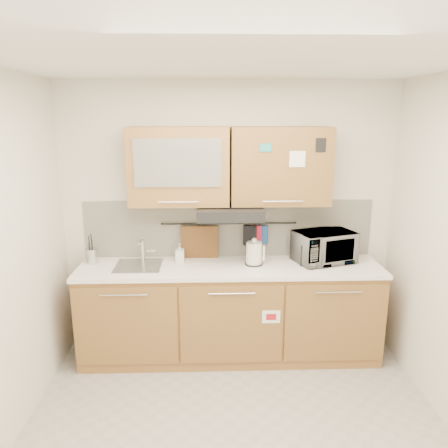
{
  "coord_description": "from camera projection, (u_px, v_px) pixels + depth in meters",
  "views": [
    {
      "loc": [
        -0.18,
        -2.64,
        2.29
      ],
      "look_at": [
        -0.06,
        1.05,
        1.36
      ],
      "focal_mm": 35.0,
      "sensor_mm": 36.0,
      "label": 1
    }
  ],
  "objects": [
    {
      "name": "microwave",
      "position": [
        324.0,
        247.0,
        4.14
      ],
      "size": [
        0.62,
        0.52,
        0.3
      ],
      "primitive_type": "imported",
      "rotation": [
        0.0,
        0.0,
        0.33
      ],
      "color": "#999999",
      "rests_on": "countertop"
    },
    {
      "name": "wall_back",
      "position": [
        229.0,
        218.0,
        4.26
      ],
      "size": [
        3.2,
        0.0,
        3.2
      ],
      "primitive_type": "plane",
      "rotation": [
        1.57,
        0.0,
        0.0
      ],
      "color": "silver",
      "rests_on": "ground"
    },
    {
      "name": "oven_mitt",
      "position": [
        262.0,
        235.0,
        4.25
      ],
      "size": [
        0.11,
        0.06,
        0.18
      ],
      "primitive_type": "cube",
      "rotation": [
        0.0,
        0.0,
        -0.28
      ],
      "color": "navy",
      "rests_on": "utensil_rail"
    },
    {
      "name": "utensil_rail",
      "position": [
        229.0,
        223.0,
        4.23
      ],
      "size": [
        1.3,
        0.02,
        0.02
      ],
      "primitive_type": "cylinder",
      "rotation": [
        0.0,
        1.57,
        0.0
      ],
      "color": "black",
      "rests_on": "backsplash"
    },
    {
      "name": "countertop",
      "position": [
        230.0,
        268.0,
        4.06
      ],
      "size": [
        2.82,
        0.62,
        0.04
      ],
      "primitive_type": "cube",
      "color": "white",
      "rests_on": "base_cabinet"
    },
    {
      "name": "upper_cabinets",
      "position": [
        229.0,
        166.0,
        3.96
      ],
      "size": [
        1.82,
        0.37,
        0.7
      ],
      "color": "#A77B3B",
      "rests_on": "wall_back"
    },
    {
      "name": "range_hood",
      "position": [
        230.0,
        212.0,
        3.99
      ],
      "size": [
        0.6,
        0.46,
        0.1
      ],
      "primitive_type": "cube",
      "color": "black",
      "rests_on": "upper_cabinets"
    },
    {
      "name": "ceiling",
      "position": [
        241.0,
        58.0,
        2.49
      ],
      "size": [
        3.2,
        3.2,
        0.0
      ],
      "primitive_type": "plane",
      "rotation": [
        3.14,
        0.0,
        0.0
      ],
      "color": "white",
      "rests_on": "wall_back"
    },
    {
      "name": "base_cabinet",
      "position": [
        230.0,
        316.0,
        4.19
      ],
      "size": [
        2.8,
        0.64,
        0.88
      ],
      "color": "#A77B3B",
      "rests_on": "floor"
    },
    {
      "name": "sink",
      "position": [
        139.0,
        266.0,
        4.05
      ],
      "size": [
        0.42,
        0.4,
        0.26
      ],
      "color": "silver",
      "rests_on": "countertop"
    },
    {
      "name": "utensil_crock",
      "position": [
        92.0,
        256.0,
        4.11
      ],
      "size": [
        0.12,
        0.12,
        0.29
      ],
      "rotation": [
        0.0,
        0.0,
        -0.03
      ],
      "color": "#B8B8BD",
      "rests_on": "countertop"
    },
    {
      "name": "toaster",
      "position": [
        314.0,
        254.0,
        4.07
      ],
      "size": [
        0.29,
        0.2,
        0.2
      ],
      "rotation": [
        0.0,
        0.0,
        -0.19
      ],
      "color": "black",
      "rests_on": "countertop"
    },
    {
      "name": "floor",
      "position": [
        237.0,
        443.0,
        3.13
      ],
      "size": [
        3.2,
        3.2,
        0.0
      ],
      "primitive_type": "plane",
      "color": "#9E9993",
      "rests_on": "ground"
    },
    {
      "name": "backsplash",
      "position": [
        229.0,
        228.0,
        4.28
      ],
      "size": [
        2.8,
        0.02,
        0.56
      ],
      "primitive_type": "cube",
      "color": "silver",
      "rests_on": "countertop"
    },
    {
      "name": "pot_holder",
      "position": [
        255.0,
        233.0,
        4.24
      ],
      "size": [
        0.12,
        0.04,
        0.15
      ],
      "primitive_type": "cube",
      "rotation": [
        0.0,
        0.0,
        -0.17
      ],
      "color": "red",
      "rests_on": "utensil_rail"
    },
    {
      "name": "cutting_board",
      "position": [
        200.0,
        248.0,
        4.26
      ],
      "size": [
        0.36,
        0.04,
        0.45
      ],
      "primitive_type": "cube",
      "rotation": [
        0.0,
        0.0,
        -0.03
      ],
      "color": "brown",
      "rests_on": "utensil_rail"
    },
    {
      "name": "dark_pouch",
      "position": [
        250.0,
        236.0,
        4.25
      ],
      "size": [
        0.13,
        0.08,
        0.2
      ],
      "primitive_type": "cube",
      "rotation": [
        0.0,
        0.0,
        -0.41
      ],
      "color": "black",
      "rests_on": "utensil_rail"
    },
    {
      "name": "soap_bottle",
      "position": [
        180.0,
        253.0,
        4.15
      ],
      "size": [
        0.08,
        0.08,
        0.18
      ],
      "primitive_type": "imported",
      "rotation": [
        0.0,
        0.0,
        0.02
      ],
      "color": "#999999",
      "rests_on": "countertop"
    },
    {
      "name": "kettle",
      "position": [
        254.0,
        254.0,
        4.07
      ],
      "size": [
        0.19,
        0.18,
        0.26
      ],
      "rotation": [
        0.0,
        0.0,
        -0.24
      ],
      "color": "silver",
      "rests_on": "countertop"
    }
  ]
}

